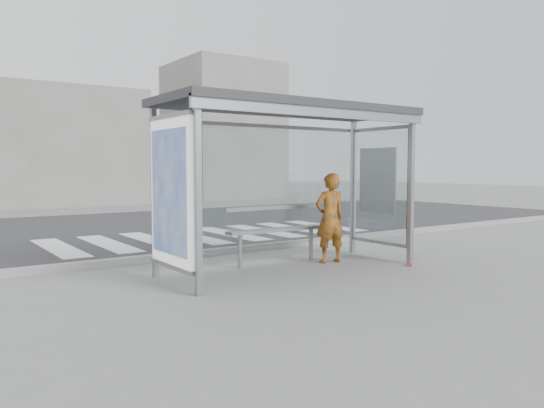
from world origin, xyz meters
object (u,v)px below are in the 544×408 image
at_px(bench, 277,230).
at_px(soda_can, 410,264).
at_px(bus_shelter, 270,144).
at_px(person, 330,218).

xyz_separation_m(bench, soda_can, (1.68, -1.46, -0.54)).
bearing_deg(bus_shelter, soda_can, -23.22).
bearing_deg(bench, person, -28.82).
distance_m(bench, soda_can, 2.29).
bearing_deg(person, soda_can, 140.39).
xyz_separation_m(bus_shelter, bench, (0.50, 0.52, -1.41)).
distance_m(person, soda_can, 1.53).
height_order(bus_shelter, person, bus_shelter).
relative_size(bus_shelter, bench, 2.24).
relative_size(person, bench, 0.81).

